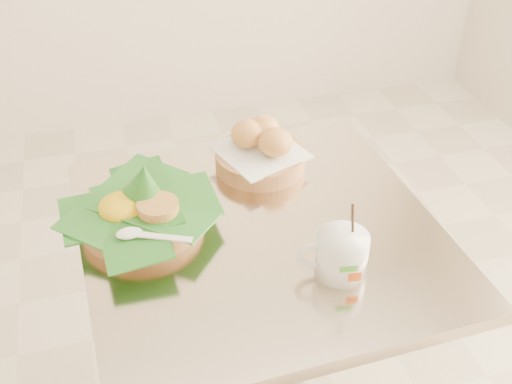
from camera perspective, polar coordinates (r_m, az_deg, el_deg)
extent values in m
cylinder|color=gray|center=(1.55, 0.33, -14.11)|extent=(0.07, 0.07, 0.69)
cube|color=beige|center=(1.29, 0.39, -3.79)|extent=(0.73, 0.73, 0.03)
cylinder|color=tan|center=(1.30, -10.17, -2.08)|extent=(0.25, 0.25, 0.04)
cone|color=#215618|center=(1.27, -10.05, 0.79)|extent=(0.13, 0.15, 0.13)
ellipsoid|color=yellow|center=(1.29, -11.86, -1.36)|extent=(0.09, 0.09, 0.05)
cylinder|color=#CC9347|center=(1.26, -8.70, -1.37)|extent=(0.08, 0.08, 0.02)
cylinder|color=tan|center=(1.45, 0.36, 2.94)|extent=(0.20, 0.20, 0.04)
cube|color=white|center=(1.44, 0.37, 3.65)|extent=(0.22, 0.22, 0.01)
ellipsoid|color=#AF6A28|center=(1.44, -0.74, 5.21)|extent=(0.08, 0.08, 0.06)
ellipsoid|color=#AF6A28|center=(1.41, 1.74, 4.46)|extent=(0.08, 0.08, 0.06)
ellipsoid|color=#AF6A28|center=(1.46, 0.62, 5.61)|extent=(0.08, 0.08, 0.06)
cylinder|color=white|center=(1.17, 7.63, -5.50)|extent=(0.10, 0.10, 0.08)
torus|color=white|center=(1.16, 5.04, -5.70)|extent=(0.06, 0.02, 0.06)
cylinder|color=#402712|center=(1.15, 7.78, -4.11)|extent=(0.09, 0.09, 0.01)
cylinder|color=black|center=(1.14, 8.59, -2.90)|extent=(0.03, 0.04, 0.12)
cube|color=green|center=(1.13, 8.25, -6.81)|extent=(0.03, 0.01, 0.01)
cube|color=orange|center=(1.15, 8.78, -7.49)|extent=(0.02, 0.00, 0.02)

